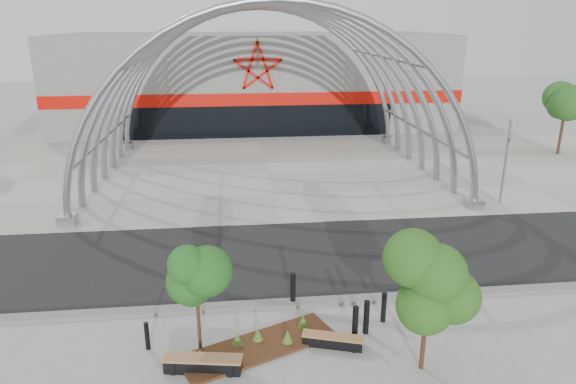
# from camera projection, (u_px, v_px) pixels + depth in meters

# --- Properties ---
(ground) EXTENTS (140.00, 140.00, 0.00)m
(ground) POSITION_uv_depth(u_px,v_px,m) (301.00, 300.00, 17.67)
(ground) COLOR gray
(ground) RESTS_ON ground
(road) EXTENTS (140.00, 7.00, 0.02)m
(road) POSITION_uv_depth(u_px,v_px,m) (289.00, 256.00, 20.96)
(road) COLOR black
(road) RESTS_ON ground
(forecourt) EXTENTS (60.00, 17.00, 0.04)m
(forecourt) POSITION_uv_depth(u_px,v_px,m) (268.00, 173.00, 32.26)
(forecourt) COLOR #A29E93
(forecourt) RESTS_ON ground
(kerb) EXTENTS (60.00, 0.50, 0.12)m
(kerb) POSITION_uv_depth(u_px,v_px,m) (302.00, 302.00, 17.41)
(kerb) COLOR #62625E
(kerb) RESTS_ON ground
(arena_building) EXTENTS (34.00, 15.24, 8.00)m
(arena_building) POSITION_uv_depth(u_px,v_px,m) (254.00, 78.00, 47.91)
(arena_building) COLOR slate
(arena_building) RESTS_ON ground
(vault_canopy) EXTENTS (20.80, 15.80, 20.36)m
(vault_canopy) POSITION_uv_depth(u_px,v_px,m) (268.00, 173.00, 32.27)
(vault_canopy) COLOR #91979B
(vault_canopy) RESTS_ON ground
(planting_bed) EXTENTS (4.84, 3.16, 0.49)m
(planting_bed) POSITION_uv_depth(u_px,v_px,m) (257.00, 344.00, 15.06)
(planting_bed) COLOR #381B0F
(planting_bed) RESTS_ON ground
(signal_pole) EXTENTS (0.24, 0.64, 4.49)m
(signal_pole) POSITION_uv_depth(u_px,v_px,m) (506.00, 161.00, 26.13)
(signal_pole) COLOR gray
(signal_pole) RESTS_ON ground
(street_tree_0) EXTENTS (1.44, 1.44, 3.28)m
(street_tree_0) POSITION_uv_depth(u_px,v_px,m) (196.00, 278.00, 14.27)
(street_tree_0) COLOR black
(street_tree_0) RESTS_ON ground
(street_tree_1) EXTENTS (1.61, 1.61, 3.81)m
(street_tree_1) POSITION_uv_depth(u_px,v_px,m) (430.00, 280.00, 13.36)
(street_tree_1) COLOR black
(street_tree_1) RESTS_ON ground
(bench_0) EXTENTS (2.21, 0.82, 0.45)m
(bench_0) POSITION_uv_depth(u_px,v_px,m) (203.00, 364.00, 14.03)
(bench_0) COLOR black
(bench_0) RESTS_ON ground
(bench_1) EXTENTS (1.84, 0.92, 0.38)m
(bench_1) POSITION_uv_depth(u_px,v_px,m) (333.00, 341.00, 15.11)
(bench_1) COLOR black
(bench_1) RESTS_ON ground
(bollard_0) EXTENTS (0.14, 0.14, 0.87)m
(bollard_0) POSITION_uv_depth(u_px,v_px,m) (147.00, 336.00, 14.92)
(bollard_0) COLOR black
(bollard_0) RESTS_ON ground
(bollard_1) EXTENTS (0.18, 0.18, 1.13)m
(bollard_1) POSITION_uv_depth(u_px,v_px,m) (293.00, 289.00, 17.28)
(bollard_1) COLOR black
(bollard_1) RESTS_ON ground
(bollard_2) EXTENTS (0.18, 0.18, 1.11)m
(bollard_2) POSITION_uv_depth(u_px,v_px,m) (366.00, 317.00, 15.65)
(bollard_2) COLOR black
(bollard_2) RESTS_ON ground
(bollard_3) EXTENTS (0.18, 0.18, 1.13)m
(bollard_3) POSITION_uv_depth(u_px,v_px,m) (355.00, 323.00, 15.31)
(bollard_3) COLOR black
(bollard_3) RESTS_ON ground
(bollard_4) EXTENTS (0.16, 0.16, 1.01)m
(bollard_4) POSITION_uv_depth(u_px,v_px,m) (384.00, 307.00, 16.27)
(bollard_4) COLOR black
(bollard_4) RESTS_ON ground
(bg_tree_1) EXTENTS (2.70, 2.70, 5.91)m
(bg_tree_1) POSITION_uv_depth(u_px,v_px,m) (568.00, 95.00, 35.44)
(bg_tree_1) COLOR black
(bg_tree_1) RESTS_ON ground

